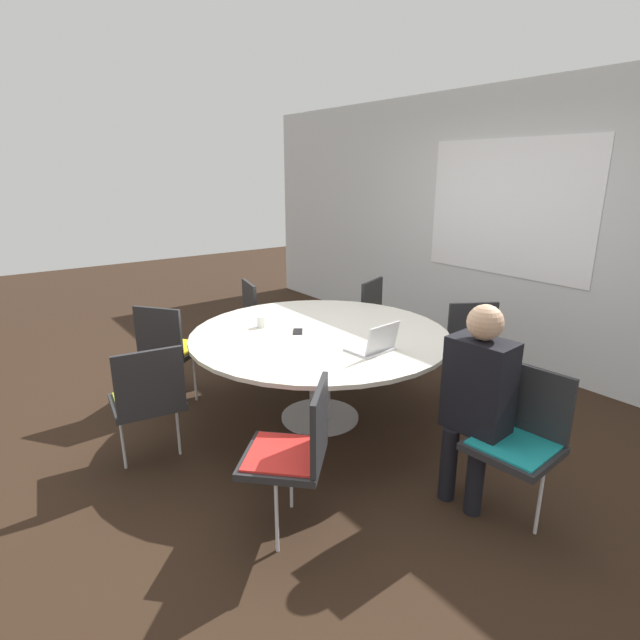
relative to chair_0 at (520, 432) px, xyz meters
The scene contains 15 objects.
ground_plane 1.68m from the chair_0, behind, with size 16.00×16.00×0.00m, color black.
wall_back 2.75m from the chair_0, 127.30° to the left, with size 8.00×0.07×2.70m.
conference_table 1.60m from the chair_0, behind, with size 1.97×1.97×0.72m.
chair_0 is the anchor object (origin of this frame).
chair_1 1.37m from the chair_0, 136.38° to the left, with size 0.58×0.59×0.86m.
chair_2 2.34m from the chair_0, 155.48° to the left, with size 0.55×0.56×0.86m.
chair_3 2.86m from the chair_0, behind, with size 0.52×0.51×0.86m.
chair_4 2.79m from the chair_0, 158.07° to the right, with size 0.60×0.60×0.86m.
chair_5 2.27m from the chair_0, 138.46° to the right, with size 0.48×0.49×0.86m.
chair_6 1.25m from the chair_0, 119.90° to the right, with size 0.61×0.61×0.86m.
person_0 0.32m from the chair_0, 155.84° to the right, with size 0.38×0.28×1.21m.
laptop 1.07m from the chair_0, behind, with size 0.28×0.31×0.21m.
coffee_cup 2.04m from the chair_0, 165.86° to the right, with size 0.08×0.08×0.09m.
cell_phone 1.74m from the chair_0, 168.74° to the right, with size 0.15×0.14×0.01m.
handbag 2.72m from the chair_0, 165.20° to the left, with size 0.36×0.16×0.28m.
Camera 1 is at (2.90, -2.14, 1.92)m, focal length 28.00 mm.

